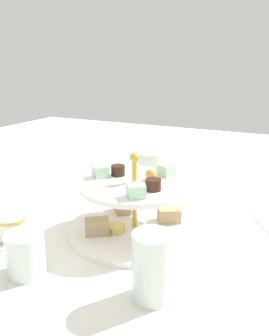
{
  "coord_description": "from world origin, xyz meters",
  "views": [
    {
      "loc": [
        0.57,
        0.28,
        0.34
      ],
      "look_at": [
        0.0,
        0.0,
        0.14
      ],
      "focal_mm": 35.84,
      "sensor_mm": 36.0,
      "label": 1
    }
  ],
  "objects_px": {
    "water_glass_short_left": "(25,254)",
    "butter_knife_left": "(269,231)",
    "butter_knife_right": "(48,199)",
    "water_glass_mid_back": "(152,266)",
    "water_glass_tall_right": "(150,172)",
    "teacup_with_saucer": "(12,229)",
    "tiered_serving_stand": "(134,210)"
  },
  "relations": [
    {
      "from": "water_glass_short_left",
      "to": "butter_knife_left",
      "type": "bearing_deg",
      "value": 133.4
    },
    {
      "from": "butter_knife_right",
      "to": "water_glass_mid_back",
      "type": "height_order",
      "value": "water_glass_mid_back"
    },
    {
      "from": "water_glass_tall_right",
      "to": "water_glass_short_left",
      "type": "xyz_separation_m",
      "value": [
        0.44,
        -0.03,
        -0.02
      ]
    },
    {
      "from": "teacup_with_saucer",
      "to": "butter_knife_right",
      "type": "height_order",
      "value": "teacup_with_saucer"
    },
    {
      "from": "teacup_with_saucer",
      "to": "water_glass_short_left",
      "type": "bearing_deg",
      "value": 54.97
    },
    {
      "from": "tiered_serving_stand",
      "to": "water_glass_tall_right",
      "type": "xyz_separation_m",
      "value": [
        -0.23,
        -0.06,
        0.01
      ]
    },
    {
      "from": "water_glass_tall_right",
      "to": "teacup_with_saucer",
      "type": "distance_m",
      "value": 0.39
    },
    {
      "from": "tiered_serving_stand",
      "to": "teacup_with_saucer",
      "type": "bearing_deg",
      "value": -55.59
    },
    {
      "from": "water_glass_short_left",
      "to": "butter_knife_left",
      "type": "relative_size",
      "value": 0.44
    },
    {
      "from": "butter_knife_left",
      "to": "tiered_serving_stand",
      "type": "bearing_deg",
      "value": 85.46
    },
    {
      "from": "butter_knife_left",
      "to": "butter_knife_right",
      "type": "xyz_separation_m",
      "value": [
        0.07,
        -0.54,
        0.0
      ]
    },
    {
      "from": "water_glass_short_left",
      "to": "teacup_with_saucer",
      "type": "distance_m",
      "value": 0.13
    },
    {
      "from": "butter_knife_left",
      "to": "water_glass_mid_back",
      "type": "distance_m",
      "value": 0.34
    },
    {
      "from": "water_glass_tall_right",
      "to": "water_glass_mid_back",
      "type": "relative_size",
      "value": 1.05
    },
    {
      "from": "teacup_with_saucer",
      "to": "tiered_serving_stand",
      "type": "bearing_deg",
      "value": 124.41
    },
    {
      "from": "tiered_serving_stand",
      "to": "water_glass_tall_right",
      "type": "bearing_deg",
      "value": -164.46
    },
    {
      "from": "water_glass_short_left",
      "to": "butter_knife_right",
      "type": "distance_m",
      "value": 0.33
    },
    {
      "from": "tiered_serving_stand",
      "to": "butter_knife_right",
      "type": "xyz_separation_m",
      "value": [
        -0.06,
        -0.28,
        -0.05
      ]
    },
    {
      "from": "water_glass_tall_right",
      "to": "water_glass_short_left",
      "type": "bearing_deg",
      "value": -4.48
    },
    {
      "from": "water_glass_short_left",
      "to": "water_glass_mid_back",
      "type": "bearing_deg",
      "value": 99.61
    },
    {
      "from": "water_glass_tall_right",
      "to": "teacup_with_saucer",
      "type": "bearing_deg",
      "value": -21.0
    },
    {
      "from": "water_glass_short_left",
      "to": "water_glass_mid_back",
      "type": "distance_m",
      "value": 0.22
    },
    {
      "from": "butter_knife_left",
      "to": "water_glass_short_left",
      "type": "bearing_deg",
      "value": 103.48
    },
    {
      "from": "teacup_with_saucer",
      "to": "water_glass_mid_back",
      "type": "xyz_separation_m",
      "value": [
        0.04,
        0.32,
        0.03
      ]
    },
    {
      "from": "water_glass_tall_right",
      "to": "water_glass_mid_back",
      "type": "xyz_separation_m",
      "value": [
        0.4,
        0.18,
        -0.0
      ]
    },
    {
      "from": "teacup_with_saucer",
      "to": "water_glass_mid_back",
      "type": "bearing_deg",
      "value": 83.12
    },
    {
      "from": "butter_knife_left",
      "to": "butter_knife_right",
      "type": "relative_size",
      "value": 1.0
    },
    {
      "from": "water_glass_mid_back",
      "to": "water_glass_tall_right",
      "type": "bearing_deg",
      "value": -156.29
    },
    {
      "from": "butter_knife_left",
      "to": "water_glass_mid_back",
      "type": "relative_size",
      "value": 1.59
    },
    {
      "from": "butter_knife_right",
      "to": "water_glass_mid_back",
      "type": "xyz_separation_m",
      "value": [
        0.23,
        0.39,
        0.05
      ]
    },
    {
      "from": "water_glass_tall_right",
      "to": "teacup_with_saucer",
      "type": "xyz_separation_m",
      "value": [
        0.37,
        -0.14,
        -0.03
      ]
    },
    {
      "from": "water_glass_tall_right",
      "to": "water_glass_mid_back",
      "type": "distance_m",
      "value": 0.44
    }
  ]
}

